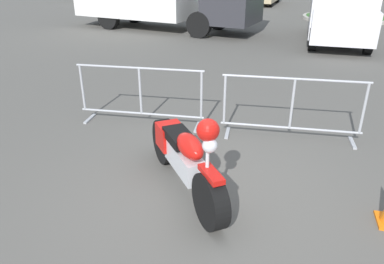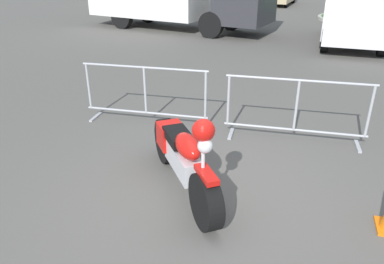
# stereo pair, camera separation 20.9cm
# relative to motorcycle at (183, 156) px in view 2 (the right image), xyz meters

# --- Properties ---
(ground_plane) EXTENTS (120.00, 120.00, 0.00)m
(ground_plane) POSITION_rel_motorcycle_xyz_m (0.36, -0.08, -0.49)
(ground_plane) COLOR #54514C
(motorcycle) EXTENTS (1.48, 1.94, 1.28)m
(motorcycle) POSITION_rel_motorcycle_xyz_m (0.00, 0.00, 0.00)
(motorcycle) COLOR black
(motorcycle) RESTS_ON ground
(crowd_barrier_near) EXTENTS (2.31, 0.56, 1.07)m
(crowd_barrier_near) POSITION_rel_motorcycle_xyz_m (-1.32, 1.88, 0.07)
(crowd_barrier_near) COLOR #9EA0A5
(crowd_barrier_near) RESTS_ON ground
(crowd_barrier_far) EXTENTS (2.31, 0.56, 1.07)m
(crowd_barrier_far) POSITION_rel_motorcycle_xyz_m (1.32, 1.88, 0.07)
(crowd_barrier_far) COLOR #9EA0A5
(crowd_barrier_far) RESTS_ON ground
(delivery_van) EXTENTS (2.17, 5.08, 2.31)m
(delivery_van) POSITION_rel_motorcycle_xyz_m (2.88, 10.61, 0.75)
(delivery_van) COLOR silver
(delivery_van) RESTS_ON ground
(planter_island) EXTENTS (4.03, 4.03, 1.16)m
(planter_island) POSITION_rel_motorcycle_xyz_m (3.45, 16.38, -0.14)
(planter_island) COLOR #ADA89E
(planter_island) RESTS_ON ground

